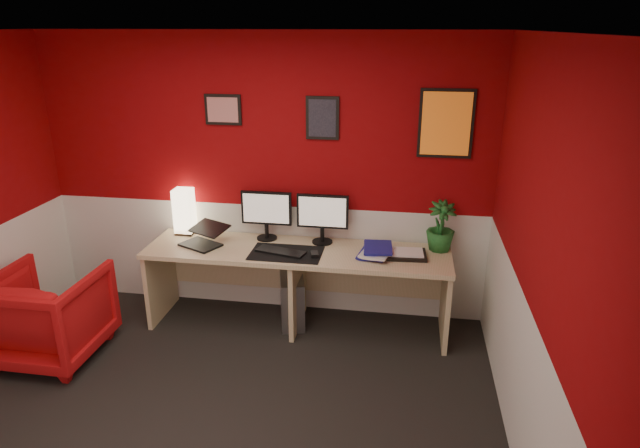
% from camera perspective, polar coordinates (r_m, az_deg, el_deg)
% --- Properties ---
extents(ground, '(4.00, 3.50, 0.01)m').
position_cam_1_polar(ground, '(3.99, -12.04, -19.96)').
color(ground, black).
rests_on(ground, ground).
extents(ceiling, '(4.00, 3.50, 0.01)m').
position_cam_1_polar(ceiling, '(3.08, -15.56, 18.68)').
color(ceiling, white).
rests_on(ceiling, ground).
extents(wall_back, '(4.00, 0.01, 2.50)m').
position_cam_1_polar(wall_back, '(4.90, -5.95, 4.74)').
color(wall_back, maroon).
rests_on(wall_back, ground).
extents(wall_right, '(0.01, 3.50, 2.50)m').
position_cam_1_polar(wall_right, '(3.19, 22.06, -5.34)').
color(wall_right, maroon).
rests_on(wall_right, ground).
extents(wainscot_back, '(4.00, 0.01, 1.00)m').
position_cam_1_polar(wainscot_back, '(5.15, -5.67, -3.35)').
color(wainscot_back, silver).
rests_on(wainscot_back, ground).
extents(wainscot_right, '(0.01, 3.50, 1.00)m').
position_cam_1_polar(wainscot_right, '(3.56, 20.36, -16.34)').
color(wainscot_right, silver).
rests_on(wainscot_right, ground).
extents(desk, '(2.60, 0.65, 0.73)m').
position_cam_1_polar(desk, '(4.83, -2.36, -6.70)').
color(desk, tan).
rests_on(desk, ground).
extents(shoji_lamp, '(0.16, 0.16, 0.40)m').
position_cam_1_polar(shoji_lamp, '(5.12, -13.93, 1.17)').
color(shoji_lamp, '#FFE5B2').
rests_on(shoji_lamp, desk).
extents(laptop, '(0.40, 0.35, 0.22)m').
position_cam_1_polar(laptop, '(4.83, -12.41, -1.02)').
color(laptop, black).
rests_on(laptop, desk).
extents(monitor_left, '(0.45, 0.06, 0.58)m').
position_cam_1_polar(monitor_left, '(4.83, -5.65, 1.67)').
color(monitor_left, black).
rests_on(monitor_left, desk).
extents(monitor_right, '(0.45, 0.06, 0.58)m').
position_cam_1_polar(monitor_right, '(4.72, 0.24, 1.32)').
color(monitor_right, black).
rests_on(monitor_right, desk).
extents(desk_mat, '(0.60, 0.38, 0.01)m').
position_cam_1_polar(desk_mat, '(4.61, -3.54, -3.04)').
color(desk_mat, black).
rests_on(desk_mat, desk).
extents(keyboard, '(0.44, 0.24, 0.02)m').
position_cam_1_polar(keyboard, '(4.61, -4.11, -2.87)').
color(keyboard, black).
rests_on(keyboard, desk_mat).
extents(mouse, '(0.08, 0.11, 0.03)m').
position_cam_1_polar(mouse, '(4.53, -0.58, -3.17)').
color(mouse, black).
rests_on(mouse, desk_mat).
extents(book_bottom, '(0.28, 0.35, 0.03)m').
position_cam_1_polar(book_bottom, '(4.61, 4.20, -2.89)').
color(book_bottom, navy).
rests_on(book_bottom, desk).
extents(book_middle, '(0.30, 0.36, 0.02)m').
position_cam_1_polar(book_middle, '(4.58, 4.56, -2.73)').
color(book_middle, silver).
rests_on(book_middle, book_bottom).
extents(book_top, '(0.25, 0.33, 0.03)m').
position_cam_1_polar(book_top, '(4.56, 4.59, -2.47)').
color(book_top, navy).
rests_on(book_top, book_middle).
extents(zen_tray, '(0.36, 0.27, 0.03)m').
position_cam_1_polar(zen_tray, '(4.60, 8.80, -3.15)').
color(zen_tray, black).
rests_on(zen_tray, desk).
extents(potted_plant, '(0.29, 0.29, 0.43)m').
position_cam_1_polar(potted_plant, '(4.70, 12.47, -0.24)').
color(potted_plant, '#19591E').
rests_on(potted_plant, desk).
extents(pc_tower, '(0.31, 0.49, 0.45)m').
position_cam_1_polar(pc_tower, '(4.95, -2.93, -7.78)').
color(pc_tower, '#99999E').
rests_on(pc_tower, ground).
extents(armchair, '(0.79, 0.81, 0.74)m').
position_cam_1_polar(armchair, '(4.91, -26.42, -8.42)').
color(armchair, '#B80E10').
rests_on(armchair, ground).
extents(art_left, '(0.32, 0.02, 0.26)m').
position_cam_1_polar(art_left, '(4.86, -10.05, 11.64)').
color(art_left, red).
rests_on(art_left, wall_back).
extents(art_center, '(0.28, 0.02, 0.36)m').
position_cam_1_polar(art_center, '(4.66, 0.26, 10.97)').
color(art_center, black).
rests_on(art_center, wall_back).
extents(art_right, '(0.44, 0.02, 0.56)m').
position_cam_1_polar(art_right, '(4.62, 12.98, 10.14)').
color(art_right, orange).
rests_on(art_right, wall_back).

